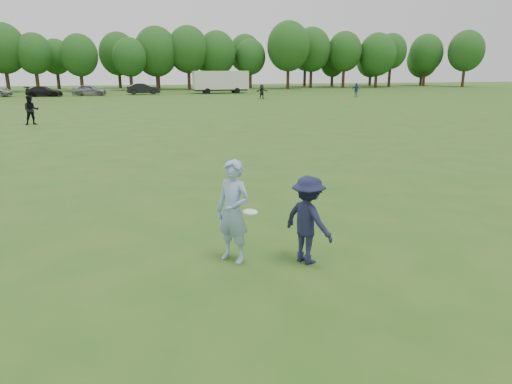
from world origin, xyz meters
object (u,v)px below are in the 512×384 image
player_far_d (262,92)px  car_e (89,90)px  car_d (44,91)px  cargo_trailer (221,81)px  player_far_a (31,110)px  defender (308,220)px  player_far_b (356,90)px  car_f (143,89)px  field_cone (343,97)px  thrower (233,212)px

player_far_d → car_e: bearing=141.3°
car_d → car_e: size_ratio=1.03×
car_e → cargo_trailer: bearing=-79.3°
player_far_a → player_far_d: 30.45m
defender → player_far_b: bearing=-54.8°
defender → car_d: bearing=-13.5°
defender → player_far_d: bearing=-41.6°
player_far_b → car_f: bearing=-171.6°
car_e → field_cone: size_ratio=14.53×
player_far_a → car_d: (-4.26, 33.33, -0.29)m
car_f → cargo_trailer: bearing=-93.1°
player_far_d → car_e: player_far_d is taller
player_far_d → cargo_trailer: 14.17m
car_e → car_f: 7.26m
player_far_b → player_far_d: 12.76m
player_far_b → car_f: player_far_b is taller
player_far_d → field_cone: (9.79, -1.98, -0.70)m
player_far_b → thrower: bearing=-84.2°
player_far_d → defender: bearing=-112.6°
thrower → cargo_trailer: cargo_trailer is taller
car_d → cargo_trailer: 23.93m
car_d → car_e: bearing=-77.5°
car_e → car_f: size_ratio=0.95×
player_far_d → cargo_trailer: bearing=91.9°
field_cone → player_far_d: bearing=168.6°
car_e → cargo_trailer: size_ratio=0.48×
defender → player_far_a: bearing=-6.5°
car_d → car_f: (12.66, 1.88, 0.10)m
defender → car_f: (-0.67, 60.43, -0.08)m
defender → car_f: 60.44m
defender → car_e: 59.55m
defender → field_cone: (22.54, 44.49, -0.69)m
defender → car_d: defender is taller
thrower → player_far_d: 48.12m
player_far_b → car_e: bearing=-164.3°
player_far_b → car_d: player_far_b is taller
field_cone → car_f: bearing=145.5°
car_f → field_cone: (23.20, -15.95, -0.61)m
player_far_b → car_d: size_ratio=0.39×
field_cone → player_far_b: bearing=38.6°
player_far_d → cargo_trailer: (-2.24, 13.96, 0.92)m
field_cone → car_d: bearing=158.6°
car_e → cargo_trailer: (18.29, 1.39, 1.03)m
thrower → player_far_b: 53.59m
defender → player_far_b: size_ratio=0.96×
player_far_a → car_d: bearing=83.8°
car_d → cargo_trailer: bearing=-78.0°
defender → car_d: size_ratio=0.37×
defender → cargo_trailer: (10.50, 60.43, 0.94)m
car_e → player_far_a: bearing=-175.8°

